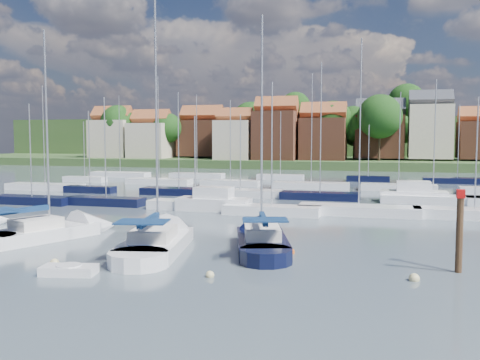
% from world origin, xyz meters
% --- Properties ---
extents(ground, '(260.00, 260.00, 0.00)m').
position_xyz_m(ground, '(0.00, 40.00, 0.00)').
color(ground, '#3F4C56').
rests_on(ground, ground).
extents(sailboat_left, '(7.17, 11.70, 15.52)m').
position_xyz_m(sailboat_left, '(-11.62, 4.39, 0.35)').
color(sailboat_left, white).
rests_on(sailboat_left, ground).
extents(sailboat_centre, '(5.59, 12.99, 17.06)m').
position_xyz_m(sailboat_centre, '(-3.39, 3.30, 0.35)').
color(sailboat_centre, white).
rests_on(sailboat_centre, ground).
extents(sailboat_navy, '(6.13, 11.77, 15.78)m').
position_xyz_m(sailboat_navy, '(2.75, 5.14, 0.36)').
color(sailboat_navy, black).
rests_on(sailboat_navy, ground).
extents(tender, '(2.98, 1.81, 0.60)m').
position_xyz_m(tender, '(-5.09, -4.64, 0.23)').
color(tender, white).
rests_on(tender, ground).
extents(timber_piling, '(0.40, 0.40, 6.61)m').
position_xyz_m(timber_piling, '(14.30, 1.15, 1.27)').
color(timber_piling, '#4C331E').
rests_on(timber_piling, ground).
extents(buoy_b, '(0.53, 0.53, 0.53)m').
position_xyz_m(buoy_b, '(-7.01, -3.08, 0.00)').
color(buoy_b, beige).
rests_on(buoy_b, ground).
extents(buoy_c, '(0.50, 0.50, 0.50)m').
position_xyz_m(buoy_c, '(-4.53, -0.63, 0.00)').
color(buoy_c, '#D85914').
rests_on(buoy_c, ground).
extents(buoy_d, '(0.44, 0.44, 0.44)m').
position_xyz_m(buoy_d, '(2.06, -3.18, 0.00)').
color(buoy_d, beige).
rests_on(buoy_d, ground).
extents(buoy_e, '(0.41, 0.41, 0.41)m').
position_xyz_m(buoy_e, '(2.78, 6.42, 0.00)').
color(buoy_e, '#D85914').
rests_on(buoy_e, ground).
extents(buoy_f, '(0.53, 0.53, 0.53)m').
position_xyz_m(buoy_f, '(11.99, -1.17, 0.00)').
color(buoy_f, beige).
rests_on(buoy_f, ground).
extents(buoy_g, '(0.47, 0.47, 0.47)m').
position_xyz_m(buoy_g, '(5.08, 3.25, 0.00)').
color(buoy_g, '#D85914').
rests_on(buoy_g, ground).
extents(marina_field, '(79.62, 41.41, 15.93)m').
position_xyz_m(marina_field, '(1.91, 35.15, 0.43)').
color(marina_field, white).
rests_on(marina_field, ground).
extents(far_shore_town, '(212.46, 90.00, 22.27)m').
position_xyz_m(far_shore_town, '(2.23, 132.67, 4.61)').
color(far_shore_town, '#41592C').
rests_on(far_shore_town, ground).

